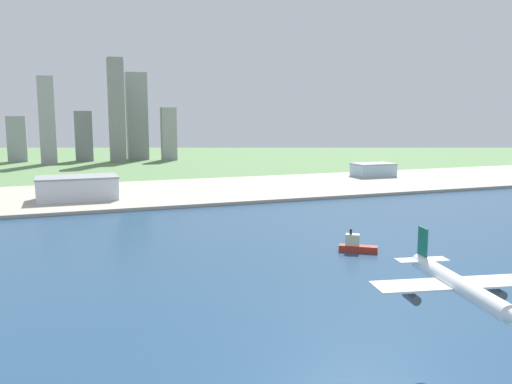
% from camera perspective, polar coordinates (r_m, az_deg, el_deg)
% --- Properties ---
extents(ground_plane, '(2400.00, 2400.00, 0.00)m').
position_cam_1_polar(ground_plane, '(247.82, 0.11, -6.27)').
color(ground_plane, '#5C834F').
extents(water_bay, '(840.00, 360.00, 0.15)m').
position_cam_1_polar(water_bay, '(195.01, 6.36, -10.40)').
color(water_bay, navy).
rests_on(water_bay, ground).
extents(industrial_pier, '(840.00, 140.00, 2.50)m').
position_cam_1_polar(industrial_pier, '(427.53, -8.78, 0.01)').
color(industrial_pier, '#ACA594').
rests_on(industrial_pier, ground).
extents(airplane_landing, '(38.35, 43.39, 13.37)m').
position_cam_1_polar(airplane_landing, '(130.52, 20.84, -9.31)').
color(airplane_landing, white).
extents(tugboat_small, '(16.87, 13.69, 10.54)m').
position_cam_1_polar(tugboat_small, '(248.12, 10.71, -5.67)').
color(tugboat_small, '#B22D1E').
rests_on(tugboat_small, water_bay).
extents(warehouse_main, '(55.59, 31.72, 16.46)m').
position_cam_1_polar(warehouse_main, '(398.35, -18.63, 0.44)').
color(warehouse_main, silver).
rests_on(warehouse_main, industrial_pier).
extents(warehouse_annex, '(39.04, 24.94, 12.90)m').
position_cam_1_polar(warehouse_annex, '(529.37, 12.49, 2.35)').
color(warehouse_annex, '#99BCD1').
rests_on(warehouse_annex, industrial_pier).
extents(distant_skyline, '(263.80, 68.35, 135.20)m').
position_cam_1_polar(distant_skyline, '(737.31, -18.18, 7.23)').
color(distant_skyline, '#9A979C').
rests_on(distant_skyline, ground).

